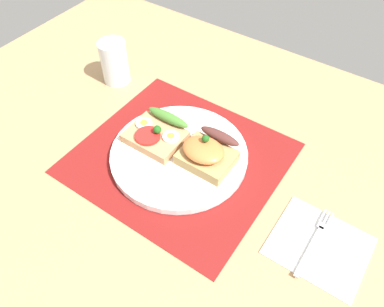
# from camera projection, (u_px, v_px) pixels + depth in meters

# --- Properties ---
(ground_plane) EXTENTS (1.20, 0.90, 0.03)m
(ground_plane) POSITION_uv_depth(u_px,v_px,m) (179.00, 163.00, 0.75)
(ground_plane) COLOR tan
(placemat) EXTENTS (0.37, 0.34, 0.00)m
(placemat) POSITION_uv_depth(u_px,v_px,m) (179.00, 158.00, 0.73)
(placemat) COLOR maroon
(placemat) RESTS_ON ground_plane
(plate) EXTENTS (0.26, 0.26, 0.01)m
(plate) POSITION_uv_depth(u_px,v_px,m) (179.00, 155.00, 0.73)
(plate) COLOR white
(plate) RESTS_ON placemat
(sandwich_egg_tomato) EXTENTS (0.11, 0.10, 0.04)m
(sandwich_egg_tomato) POSITION_uv_depth(u_px,v_px,m) (156.00, 134.00, 0.74)
(sandwich_egg_tomato) COLOR tan
(sandwich_egg_tomato) RESTS_ON plate
(sandwich_salmon) EXTENTS (0.10, 0.09, 0.06)m
(sandwich_salmon) POSITION_uv_depth(u_px,v_px,m) (207.00, 152.00, 0.69)
(sandwich_salmon) COLOR tan
(sandwich_salmon) RESTS_ON plate
(napkin) EXTENTS (0.15, 0.13, 0.01)m
(napkin) POSITION_uv_depth(u_px,v_px,m) (319.00, 245.00, 0.61)
(napkin) COLOR white
(napkin) RESTS_ON ground_plane
(fork) EXTENTS (0.02, 0.14, 0.00)m
(fork) POSITION_uv_depth(u_px,v_px,m) (315.00, 240.00, 0.61)
(fork) COLOR #B7B7BC
(fork) RESTS_ON napkin
(drinking_glass) EXTENTS (0.06, 0.06, 0.10)m
(drinking_glass) POSITION_uv_depth(u_px,v_px,m) (114.00, 62.00, 0.86)
(drinking_glass) COLOR silver
(drinking_glass) RESTS_ON ground_plane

